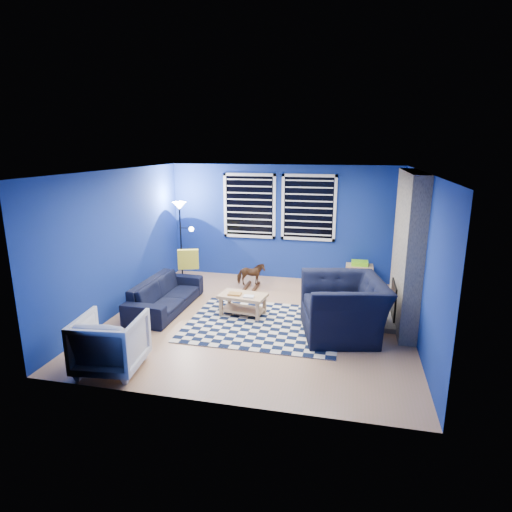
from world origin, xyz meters
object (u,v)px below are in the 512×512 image
Objects in this scene: sofa at (166,294)px; coffee_table at (243,300)px; tv at (403,224)px; armchair_bent at (111,343)px; cabinet at (359,275)px; rocking_horse at (251,274)px; armchair_big at (344,307)px; floor_lamp at (181,217)px.

sofa is 1.43m from coffee_table.
tv reaches higher than armchair_bent.
sofa is at bearing -147.95° from cabinet.
rocking_horse is (1.03, 3.63, -0.07)m from armchair_bent.
armchair_bent is 1.49× the size of cabinet.
rocking_horse is at bearing -163.07° from cabinet.
armchair_big is 2.49m from cabinet.
rocking_horse is (-1.92, 1.83, -0.14)m from armchair_big.
armchair_bent is 1.48× the size of rocking_horse.
tv is 1.41m from cabinet.
rocking_horse reaches higher than coffee_table.
coffee_table is at bearing -88.46° from sofa.
cabinet reaches higher than coffee_table.
armchair_bent is 0.48× the size of floor_lamp.
tv is at bearing 1.62° from floor_lamp.
floor_lamp reaches higher than tv.
armchair_big is 0.80× the size of floor_lamp.
armchair_bent is at bearing -71.50° from armchair_big.
sofa is at bearing -90.59° from armchair_bent.
rocking_horse is at bearing -146.50° from armchair_big.
armchair_big is 1.78m from coffee_table.
sofa is 2.12m from floor_lamp.
floor_lamp reaches higher than armchair_bent.
tv reaches higher than sofa.
armchair_bent reaches higher than coffee_table.
rocking_horse is 0.33× the size of floor_lamp.
rocking_horse is (-2.95, -0.43, -1.09)m from tv.
armchair_big is at bearing -95.61° from cabinet.
armchair_bent is (-2.95, -1.81, -0.07)m from armchair_big.
coffee_table is 2.88m from cabinet.
tv is 0.58× the size of floor_lamp.
coffee_table is (1.22, 2.19, -0.10)m from armchair_bent.
cabinet reaches higher than rocking_horse.
coffee_table is (-1.73, 0.39, -0.17)m from armchair_big.
rocking_horse is at bearing -111.96° from armchair_bent.
armchair_big reaches higher than armchair_bent.
armchair_big reaches higher than rocking_horse.
cabinet is (3.21, 4.28, -0.13)m from armchair_bent.
sofa is 2.28× the size of armchair_bent.
coffee_table is 0.50× the size of floor_lamp.
armchair_bent reaches higher than rocking_horse.
tv reaches higher than rocking_horse.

